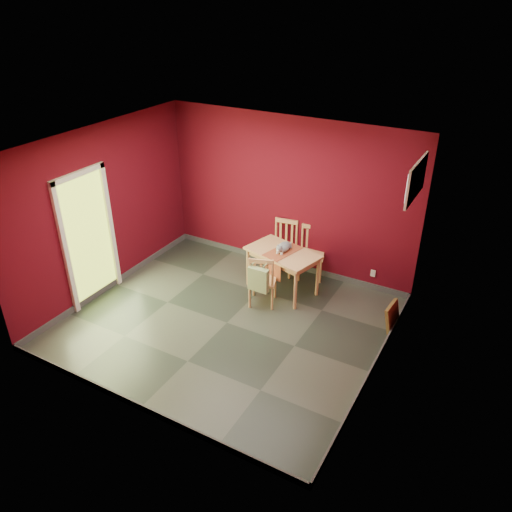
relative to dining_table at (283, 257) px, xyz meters
The scene contains 13 objects.
ground 1.42m from the dining_table, 103.70° to the right, with size 4.50×4.50×0.00m, color #2D342D.
room_shell 1.40m from the dining_table, 103.70° to the right, with size 4.50×4.50×4.50m.
doorway 3.05m from the dining_table, 147.08° to the right, with size 0.06×1.01×2.13m.
window 2.59m from the dining_table, ahead, with size 0.05×0.90×0.50m.
outlet_plate 1.53m from the dining_table, 30.01° to the left, with size 0.08×0.01×0.12m, color silver.
dining_table is the anchor object (origin of this frame).
table_runner 0.12m from the dining_table, 90.00° to the right, with size 0.48×0.74×0.34m.
chair_far_left 0.66m from the dining_table, 114.85° to the left, with size 0.50×0.50×0.94m.
chair_far_right 0.72m from the dining_table, 71.09° to the left, with size 0.54×0.54×0.91m.
chair_near 0.56m from the dining_table, 99.04° to the right, with size 0.53×0.53×0.89m.
tote_bag 0.74m from the dining_table, 93.02° to the right, with size 0.32×0.19×0.45m.
cat 0.19m from the dining_table, 93.10° to the left, with size 0.20×0.38×0.19m, color slate, non-canonical shape.
picture_frame 1.94m from the dining_table, ahead, with size 0.17×0.42×0.41m.
Camera 1 is at (3.36, -5.11, 4.50)m, focal length 35.00 mm.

